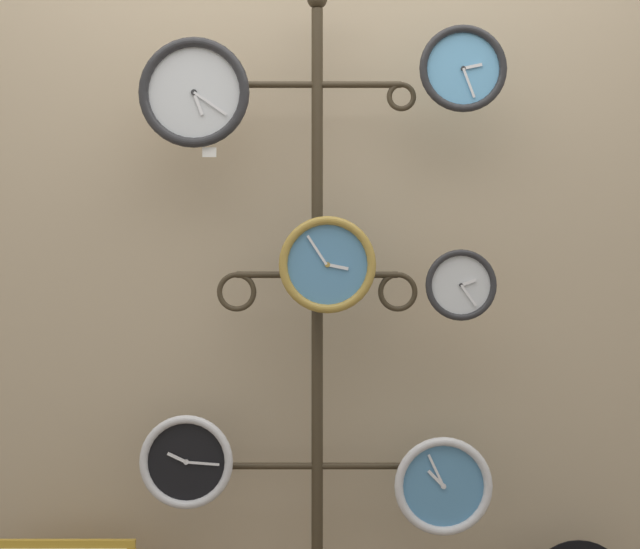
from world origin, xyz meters
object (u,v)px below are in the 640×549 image
clock_top_right (466,69)px  clock_bottom_left (189,461)px  clock_bottom_right (446,486)px  clock_middle_center (330,265)px  display_stand (320,454)px  clock_middle_right (464,285)px  clock_top_left (197,93)px

clock_top_right → clock_bottom_left: bearing=-179.9°
clock_bottom_left → clock_bottom_right: (0.73, -0.01, -0.07)m
clock_bottom_left → clock_bottom_right: 0.74m
clock_bottom_right → clock_middle_center: bearing=-176.6°
clock_top_right → clock_bottom_right: 1.20m
clock_top_right → clock_bottom_right: clock_top_right is taller
display_stand → clock_middle_right: display_stand is taller
display_stand → clock_top_left: (-0.35, -0.09, 1.05)m
display_stand → clock_middle_center: display_stand is taller
clock_middle_center → clock_middle_right: clock_middle_center is taller
display_stand → clock_top_left: display_stand is taller
clock_top_right → display_stand: bearing=168.7°
display_stand → clock_middle_right: size_ratio=9.59×
clock_middle_center → clock_middle_right: 0.39m
clock_bottom_right → clock_top_right: bearing=8.1°
clock_top_left → clock_top_right: size_ratio=1.26×
clock_middle_center → clock_bottom_left: bearing=176.1°
clock_top_left → display_stand: bearing=14.2°
display_stand → clock_top_left: size_ratio=6.16×
clock_top_left → clock_middle_center: (0.38, -0.02, -0.49)m
display_stand → clock_bottom_left: display_stand is taller
display_stand → clock_bottom_right: size_ratio=7.01×
clock_top_left → clock_middle_center: bearing=-3.3°
display_stand → clock_bottom_left: size_ratio=7.33×
display_stand → clock_bottom_left: bearing=-167.3°
clock_middle_center → display_stand: bearing=104.8°
clock_top_right → clock_bottom_left: clock_top_right is taller
clock_middle_right → clock_bottom_right: (-0.05, -0.01, -0.57)m
clock_middle_right → clock_bottom_right: bearing=-169.1°
clock_middle_center → clock_middle_right: bearing=4.4°
clock_bottom_left → clock_bottom_right: clock_bottom_left is taller
clock_bottom_left → clock_top_left: bearing=-13.4°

